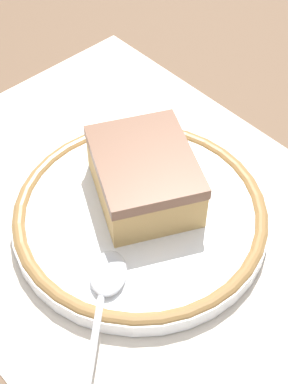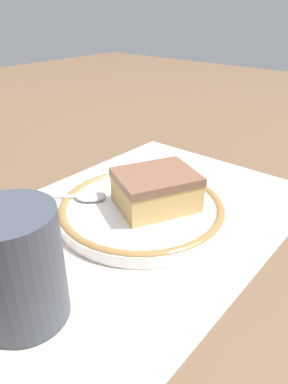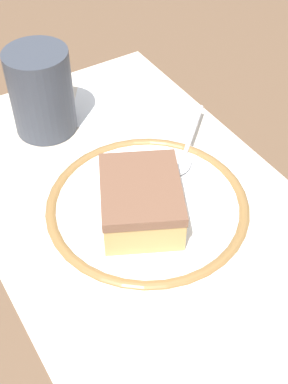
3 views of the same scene
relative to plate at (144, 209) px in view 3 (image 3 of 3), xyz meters
name	(u,v)px [view 3 (image 3 of 3)]	position (x,y,z in m)	size (l,w,h in m)	color
ground_plane	(132,196)	(-0.03, 0.00, -0.01)	(2.40, 2.40, 0.00)	brown
placemat	(132,196)	(-0.03, 0.00, -0.01)	(0.50, 0.32, 0.00)	beige
plate	(144,209)	(0.00, 0.00, 0.00)	(0.21, 0.21, 0.02)	white
cake_slice	(141,201)	(0.01, -0.01, 0.03)	(0.12, 0.11, 0.04)	tan
spoon	(183,157)	(-0.04, 0.07, 0.01)	(0.10, 0.11, 0.01)	silver
cup	(42,97)	(-0.19, -0.02, 0.04)	(0.07, 0.07, 0.10)	#383D47
napkin	(122,102)	(-0.18, 0.08, -0.01)	(0.12, 0.11, 0.00)	white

